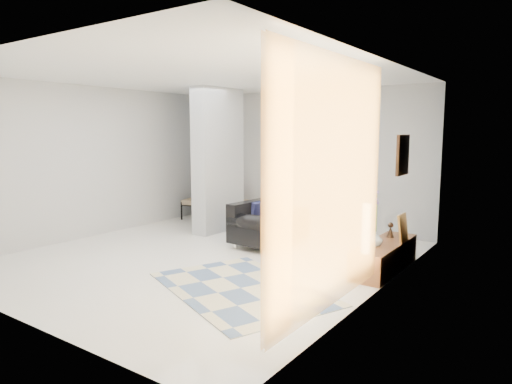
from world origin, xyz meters
The scene contains 17 objects.
floor centered at (0.00, 0.00, 0.00)m, with size 6.00×6.00×0.00m, color white.
ceiling centered at (0.00, 0.00, 2.80)m, with size 6.00×6.00×0.00m, color white.
wall_back centered at (0.00, 3.00, 1.40)m, with size 6.00×6.00×0.00m, color #ADB0B2.
wall_front centered at (0.00, -3.00, 1.40)m, with size 6.00×6.00×0.00m, color #ADB0B2.
wall_left centered at (-2.75, 0.00, 1.40)m, with size 6.00×6.00×0.00m, color #ADB0B2.
wall_right centered at (2.75, 0.00, 1.40)m, with size 6.00×6.00×0.00m, color #ADB0B2.
partition_column centered at (-1.10, 1.60, 1.40)m, with size 0.35×1.20×2.80m, color #A2A6A9.
hallway_door centered at (-2.10, 2.96, 1.02)m, with size 0.85×0.06×2.04m, color silver.
curtain centered at (2.67, -1.15, 1.45)m, with size 2.55×2.55×0.00m, color #FFAE43.
wall_art centered at (2.72, 0.90, 1.65)m, with size 0.04×0.45×0.55m, color #3B2110.
media_console centered at (2.52, 0.90, 0.21)m, with size 0.45×1.59×0.80m.
loveseat centered at (0.31, 1.20, 0.36)m, with size 0.90×1.44×0.76m.
daybed centered at (-1.86, 2.47, 0.42)m, with size 1.65×1.00×0.77m.
area_rug centered at (1.31, -0.90, 0.01)m, with size 2.36×1.57×0.01m, color beige.
cylinder_lamp centered at (2.50, 0.21, 0.72)m, with size 0.12×0.12×0.65m, color beige.
bronze_figurine centered at (2.47, 1.28, 0.51)m, with size 0.11×0.11×0.22m, color #302015, non-canonical shape.
vase centered at (2.47, 0.65, 0.50)m, with size 0.19×0.19×0.20m, color silver.
Camera 1 is at (4.62, -5.33, 1.98)m, focal length 32.00 mm.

